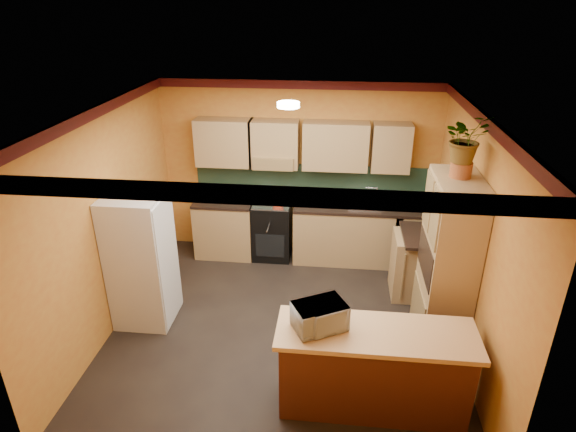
# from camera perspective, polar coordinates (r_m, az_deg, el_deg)

# --- Properties ---
(room_shell) EXTENTS (4.24, 4.24, 2.72)m
(room_shell) POSITION_cam_1_polar(r_m,az_deg,el_deg) (5.48, -0.11, 6.49)
(room_shell) COLOR black
(room_shell) RESTS_ON ground
(base_cabinets_back) EXTENTS (3.65, 0.60, 0.88)m
(base_cabinets_back) POSITION_cam_1_polar(r_m,az_deg,el_deg) (7.50, 2.89, -1.93)
(base_cabinets_back) COLOR #A38256
(base_cabinets_back) RESTS_ON ground
(countertop_back) EXTENTS (3.65, 0.62, 0.04)m
(countertop_back) POSITION_cam_1_polar(r_m,az_deg,el_deg) (7.30, 2.96, 1.30)
(countertop_back) COLOR black
(countertop_back) RESTS_ON base_cabinets_back
(stove) EXTENTS (0.58, 0.58, 0.91)m
(stove) POSITION_cam_1_polar(r_m,az_deg,el_deg) (7.54, -1.85, -1.60)
(stove) COLOR black
(stove) RESTS_ON ground
(kettle) EXTENTS (0.18, 0.18, 0.18)m
(kettle) POSITION_cam_1_polar(r_m,az_deg,el_deg) (7.26, -1.18, 2.05)
(kettle) COLOR red
(kettle) RESTS_ON stove
(sink) EXTENTS (0.48, 0.40, 0.03)m
(sink) POSITION_cam_1_polar(r_m,az_deg,el_deg) (7.29, 9.06, 1.27)
(sink) COLOR silver
(sink) RESTS_ON countertop_back
(base_cabinets_right) EXTENTS (0.60, 0.80, 0.88)m
(base_cabinets_right) POSITION_cam_1_polar(r_m,az_deg,el_deg) (6.84, 15.59, -5.72)
(base_cabinets_right) COLOR #A38256
(base_cabinets_right) RESTS_ON ground
(countertop_right) EXTENTS (0.62, 0.80, 0.04)m
(countertop_right) POSITION_cam_1_polar(r_m,az_deg,el_deg) (6.62, 16.04, -2.29)
(countertop_right) COLOR black
(countertop_right) RESTS_ON base_cabinets_right
(fridge) EXTENTS (0.68, 0.66, 1.70)m
(fridge) POSITION_cam_1_polar(r_m,az_deg,el_deg) (6.18, -17.00, -5.00)
(fridge) COLOR silver
(fridge) RESTS_ON ground
(pantry) EXTENTS (0.48, 0.90, 2.10)m
(pantry) POSITION_cam_1_polar(r_m,az_deg,el_deg) (5.66, 18.28, -5.78)
(pantry) COLOR #A38256
(pantry) RESTS_ON ground
(fern_pot) EXTENTS (0.22, 0.22, 0.16)m
(fern_pot) POSITION_cam_1_polar(r_m,az_deg,el_deg) (5.25, 19.82, 5.21)
(fern_pot) COLOR brown
(fern_pot) RESTS_ON pantry
(fern) EXTENTS (0.56, 0.52, 0.50)m
(fern) POSITION_cam_1_polar(r_m,az_deg,el_deg) (5.15, 20.35, 8.66)
(fern) COLOR #A38256
(fern) RESTS_ON fern_pot
(breakfast_bar) EXTENTS (1.80, 0.55, 0.88)m
(breakfast_bar) POSITION_cam_1_polar(r_m,az_deg,el_deg) (5.03, 10.05, -17.73)
(breakfast_bar) COLOR #542113
(breakfast_bar) RESTS_ON ground
(bar_top) EXTENTS (1.90, 0.65, 0.05)m
(bar_top) POSITION_cam_1_polar(r_m,az_deg,el_deg) (4.73, 10.47, -13.57)
(bar_top) COLOR tan
(bar_top) RESTS_ON breakfast_bar
(microwave) EXTENTS (0.58, 0.51, 0.27)m
(microwave) POSITION_cam_1_polar(r_m,az_deg,el_deg) (4.62, 3.74, -11.78)
(microwave) COLOR silver
(microwave) RESTS_ON bar_top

